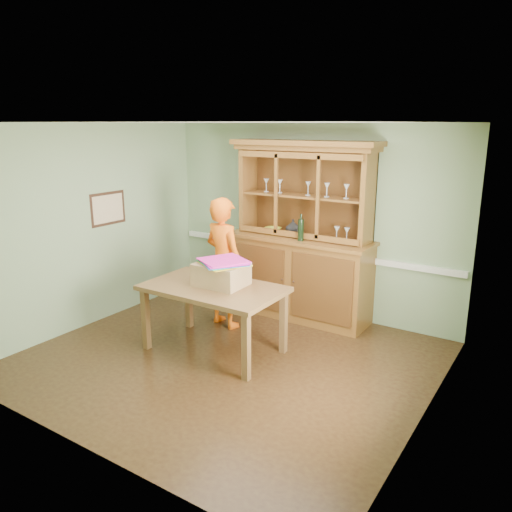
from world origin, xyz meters
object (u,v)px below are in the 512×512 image
Objects in this scene: china_hutch at (300,257)px; dining_table at (213,294)px; cardboard_box at (221,274)px; person at (224,263)px.

china_hutch is 1.50× the size of dining_table.
dining_table is at bearing -101.22° from china_hutch.
china_hutch is 1.63m from dining_table.
cardboard_box is (0.05, 0.09, 0.23)m from dining_table.
china_hutch is at bearing 78.18° from dining_table.
person is at bearing -128.83° from china_hutch.
china_hutch is at bearing 79.95° from cardboard_box.
china_hutch is 1.53m from cardboard_box.
cardboard_box is 0.77m from person.
china_hutch is 1.11m from person.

